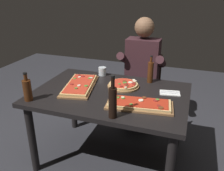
{
  "coord_description": "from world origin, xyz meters",
  "views": [
    {
      "loc": [
        0.67,
        -1.87,
        1.65
      ],
      "look_at": [
        0.0,
        0.05,
        0.79
      ],
      "focal_mm": 38.22,
      "sensor_mm": 36.0,
      "label": 1
    }
  ],
  "objects_px": {
    "pizza_rectangular_front": "(139,104)",
    "oil_bottle_amber": "(27,90)",
    "pizza_round_far": "(123,85)",
    "pizza_rectangular_left": "(80,85)",
    "diner_chair": "(143,85)",
    "vinegar_bottle_green": "(150,72)",
    "tumbler_near_camera": "(102,72)",
    "wine_bottle_dark": "(113,101)",
    "dining_table": "(110,102)",
    "seated_diner": "(142,69)"
  },
  "relations": [
    {
      "from": "pizza_rectangular_front",
      "to": "tumbler_near_camera",
      "type": "distance_m",
      "value": 0.8
    },
    {
      "from": "tumbler_near_camera",
      "to": "seated_diner",
      "type": "relative_size",
      "value": 0.07
    },
    {
      "from": "pizza_round_far",
      "to": "diner_chair",
      "type": "xyz_separation_m",
      "value": [
        0.05,
        0.69,
        -0.27
      ]
    },
    {
      "from": "pizza_rectangular_left",
      "to": "seated_diner",
      "type": "height_order",
      "value": "seated_diner"
    },
    {
      "from": "pizza_round_far",
      "to": "oil_bottle_amber",
      "type": "relative_size",
      "value": 1.22
    },
    {
      "from": "pizza_rectangular_front",
      "to": "oil_bottle_amber",
      "type": "bearing_deg",
      "value": -167.64
    },
    {
      "from": "dining_table",
      "to": "seated_diner",
      "type": "distance_m",
      "value": 0.75
    },
    {
      "from": "vinegar_bottle_green",
      "to": "dining_table",
      "type": "bearing_deg",
      "value": -128.33
    },
    {
      "from": "pizza_round_far",
      "to": "tumbler_near_camera",
      "type": "height_order",
      "value": "tumbler_near_camera"
    },
    {
      "from": "pizza_rectangular_left",
      "to": "tumbler_near_camera",
      "type": "height_order",
      "value": "tumbler_near_camera"
    },
    {
      "from": "vinegar_bottle_green",
      "to": "tumbler_near_camera",
      "type": "relative_size",
      "value": 3.1
    },
    {
      "from": "vinegar_bottle_green",
      "to": "wine_bottle_dark",
      "type": "bearing_deg",
      "value": -99.29
    },
    {
      "from": "pizza_rectangular_left",
      "to": "oil_bottle_amber",
      "type": "bearing_deg",
      "value": -125.55
    },
    {
      "from": "wine_bottle_dark",
      "to": "tumbler_near_camera",
      "type": "height_order",
      "value": "wine_bottle_dark"
    },
    {
      "from": "wine_bottle_dark",
      "to": "seated_diner",
      "type": "xyz_separation_m",
      "value": [
        -0.04,
        1.15,
        -0.13
      ]
    },
    {
      "from": "tumbler_near_camera",
      "to": "oil_bottle_amber",
      "type": "bearing_deg",
      "value": -115.4
    },
    {
      "from": "dining_table",
      "to": "pizza_round_far",
      "type": "bearing_deg",
      "value": 65.51
    },
    {
      "from": "wine_bottle_dark",
      "to": "tumbler_near_camera",
      "type": "bearing_deg",
      "value": 116.3
    },
    {
      "from": "pizza_rectangular_left",
      "to": "seated_diner",
      "type": "xyz_separation_m",
      "value": [
        0.45,
        0.71,
        -0.02
      ]
    },
    {
      "from": "wine_bottle_dark",
      "to": "oil_bottle_amber",
      "type": "distance_m",
      "value": 0.77
    },
    {
      "from": "pizza_rectangular_left",
      "to": "wine_bottle_dark",
      "type": "bearing_deg",
      "value": -41.62
    },
    {
      "from": "vinegar_bottle_green",
      "to": "tumbler_near_camera",
      "type": "xyz_separation_m",
      "value": [
        -0.53,
        0.03,
        -0.07
      ]
    },
    {
      "from": "pizza_rectangular_left",
      "to": "tumbler_near_camera",
      "type": "xyz_separation_m",
      "value": [
        0.08,
        0.38,
        0.02
      ]
    },
    {
      "from": "pizza_rectangular_left",
      "to": "diner_chair",
      "type": "height_order",
      "value": "diner_chair"
    },
    {
      "from": "pizza_rectangular_left",
      "to": "wine_bottle_dark",
      "type": "xyz_separation_m",
      "value": [
        0.49,
        -0.43,
        0.11
      ]
    },
    {
      "from": "dining_table",
      "to": "vinegar_bottle_green",
      "type": "relative_size",
      "value": 5.04
    },
    {
      "from": "pizza_rectangular_left",
      "to": "oil_bottle_amber",
      "type": "relative_size",
      "value": 2.39
    },
    {
      "from": "pizza_round_far",
      "to": "dining_table",
      "type": "bearing_deg",
      "value": -114.49
    },
    {
      "from": "oil_bottle_amber",
      "to": "vinegar_bottle_green",
      "type": "bearing_deg",
      "value": 39.81
    },
    {
      "from": "wine_bottle_dark",
      "to": "seated_diner",
      "type": "distance_m",
      "value": 1.15
    },
    {
      "from": "pizza_rectangular_left",
      "to": "vinegar_bottle_green",
      "type": "height_order",
      "value": "vinegar_bottle_green"
    },
    {
      "from": "pizza_rectangular_left",
      "to": "dining_table",
      "type": "bearing_deg",
      "value": -4.05
    },
    {
      "from": "pizza_rectangular_front",
      "to": "seated_diner",
      "type": "relative_size",
      "value": 0.43
    },
    {
      "from": "pizza_rectangular_front",
      "to": "pizza_rectangular_left",
      "type": "relative_size",
      "value": 0.94
    },
    {
      "from": "vinegar_bottle_green",
      "to": "oil_bottle_amber",
      "type": "bearing_deg",
      "value": -140.19
    },
    {
      "from": "pizza_rectangular_front",
      "to": "vinegar_bottle_green",
      "type": "relative_size",
      "value": 2.04
    },
    {
      "from": "dining_table",
      "to": "vinegar_bottle_green",
      "type": "xyz_separation_m",
      "value": [
        0.29,
        0.37,
        0.21
      ]
    },
    {
      "from": "pizza_round_far",
      "to": "pizza_rectangular_left",
      "type": "bearing_deg",
      "value": -159.88
    },
    {
      "from": "diner_chair",
      "to": "seated_diner",
      "type": "distance_m",
      "value": 0.28
    },
    {
      "from": "vinegar_bottle_green",
      "to": "pizza_round_far",
      "type": "bearing_deg",
      "value": -136.8
    },
    {
      "from": "pizza_rectangular_left",
      "to": "diner_chair",
      "type": "xyz_separation_m",
      "value": [
        0.45,
        0.83,
        -0.27
      ]
    },
    {
      "from": "pizza_round_far",
      "to": "pizza_rectangular_front",
      "type": "bearing_deg",
      "value": -55.27
    },
    {
      "from": "dining_table",
      "to": "tumbler_near_camera",
      "type": "distance_m",
      "value": 0.49
    },
    {
      "from": "dining_table",
      "to": "pizza_round_far",
      "type": "xyz_separation_m",
      "value": [
        0.08,
        0.17,
        0.12
      ]
    },
    {
      "from": "pizza_rectangular_front",
      "to": "pizza_round_far",
      "type": "height_order",
      "value": "same"
    },
    {
      "from": "pizza_rectangular_front",
      "to": "pizza_rectangular_left",
      "type": "height_order",
      "value": "same"
    },
    {
      "from": "wine_bottle_dark",
      "to": "diner_chair",
      "type": "bearing_deg",
      "value": 91.81
    },
    {
      "from": "vinegar_bottle_green",
      "to": "seated_diner",
      "type": "height_order",
      "value": "seated_diner"
    },
    {
      "from": "seated_diner",
      "to": "pizza_rectangular_left",
      "type": "bearing_deg",
      "value": -122.08
    },
    {
      "from": "pizza_rectangular_front",
      "to": "pizza_round_far",
      "type": "xyz_separation_m",
      "value": [
        -0.24,
        0.34,
        0.0
      ]
    }
  ]
}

